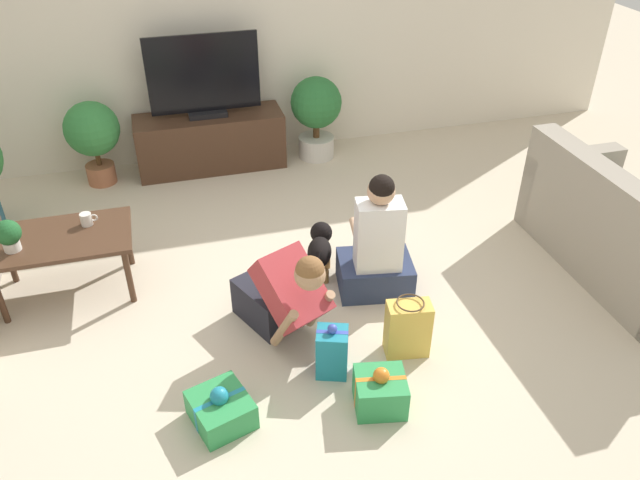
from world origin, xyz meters
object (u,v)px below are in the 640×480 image
tv_console (211,142)px  gift_box_a (221,409)px  sofa_right (625,235)px  gift_box_b (332,352)px  gift_box_c (380,391)px  person_kneeling (283,294)px  tabletop_plant (8,234)px  coffee_table (61,243)px  mug (87,219)px  dog (320,247)px  tv (204,80)px  potted_plant_back_right (316,111)px  potted_plant_back_left (93,133)px  gift_bag_a (408,328)px  person_sitting (377,251)px

tv_console → gift_box_a: bearing=-96.5°
sofa_right → gift_box_b: (-2.38, -0.44, -0.15)m
sofa_right → gift_box_c: size_ratio=5.09×
person_kneeling → tabletop_plant: 1.85m
person_kneeling → gift_box_b: person_kneeling is taller
sofa_right → coffee_table: 4.06m
mug → dog: bearing=-12.0°
tv → tv_console: bearing=0.0°
potted_plant_back_right → tabletop_plant: size_ratio=3.70×
potted_plant_back_left → dog: size_ratio=1.58×
gift_bag_a → tv_console: bearing=106.1°
person_kneeling → tabletop_plant: bearing=130.4°
potted_plant_back_right → gift_bag_a: bearing=-93.9°
coffee_table → person_sitting: (2.12, -0.57, -0.08)m
gift_bag_a → gift_box_b: bearing=-175.2°
gift_box_c → person_kneeling: bearing=117.6°
tv_console → potted_plant_back_right: 1.08m
gift_bag_a → tabletop_plant: bearing=154.2°
potted_plant_back_left → gift_box_a: bearing=-77.7°
potted_plant_back_left → person_kneeling: size_ratio=0.98×
potted_plant_back_left → tabletop_plant: size_ratio=3.55×
person_sitting → gift_box_a: 1.56m
person_kneeling → gift_bag_a: 0.82m
person_kneeling → gift_bag_a: (0.71, -0.38, -0.13)m
tv → potted_plant_back_right: (1.05, -0.05, -0.39)m
dog → tabletop_plant: size_ratio=2.24×
person_sitting → dog: size_ratio=1.91×
potted_plant_back_right → gift_box_b: potted_plant_back_right is taller
tv_console → gift_box_c: 3.38m
potted_plant_back_right → person_sitting: bearing=-94.4°
sofa_right → potted_plant_back_right: 3.02m
potted_plant_back_right → person_kneeling: potted_plant_back_right is taller
gift_box_b → sofa_right: bearing=10.5°
tv → gift_box_c: tv is taller
dog → tabletop_plant: (-2.08, 0.15, 0.38)m
person_sitting → coffee_table: bearing=-5.1°
tv_console → mug: bearing=-123.1°
sofa_right → mug: (-3.78, 0.95, 0.20)m
potted_plant_back_left → gift_box_c: potted_plant_back_left is taller
tv → gift_box_b: tv is taller
sofa_right → gift_box_a: bearing=101.7°
dog → tabletop_plant: 2.12m
mug → gift_box_a: bearing=-66.5°
potted_plant_back_right → person_sitting: (-0.17, -2.24, -0.15)m
tv_console → gift_box_a: (-0.36, -3.20, -0.18)m
person_sitting → potted_plant_back_right: bearing=-84.4°
sofa_right → mug: 3.90m
potted_plant_back_right → person_sitting: size_ratio=0.87×
tv_console → gift_box_a: tv_console is taller
potted_plant_back_left → person_kneeling: bearing=-64.7°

